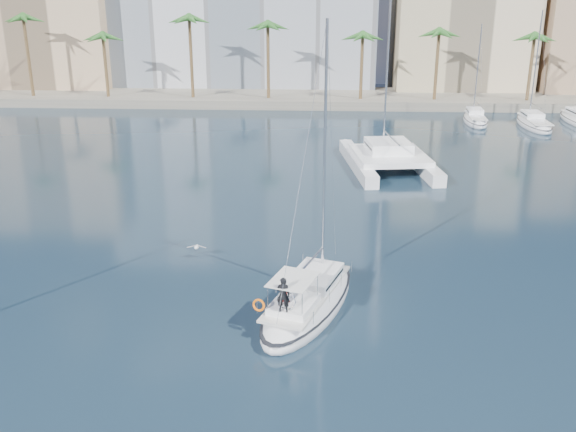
{
  "coord_description": "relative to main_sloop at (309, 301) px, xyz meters",
  "views": [
    {
      "loc": [
        1.22,
        -32.41,
        15.74
      ],
      "look_at": [
        -0.62,
        1.5,
        3.6
      ],
      "focal_mm": 40.0,
      "sensor_mm": 36.0,
      "label": 1
    }
  ],
  "objects": [
    {
      "name": "quay",
      "position": [
        -0.67,
        63.8,
        0.11
      ],
      "size": [
        120.0,
        14.0,
        1.2
      ],
      "primitive_type": "cube",
      "color": "gray",
      "rests_on": "ground"
    },
    {
      "name": "seagull",
      "position": [
        -6.98,
        6.18,
        0.32
      ],
      "size": [
        1.2,
        0.52,
        0.22
      ],
      "color": "silver",
      "rests_on": "ground"
    },
    {
      "name": "moored_yacht_b",
      "position": [
        25.83,
        47.8,
        -0.49
      ],
      "size": [
        3.32,
        10.83,
        13.72
      ],
      "primitive_type": null,
      "rotation": [
        0.0,
        0.0,
        -0.02
      ],
      "color": "white",
      "rests_on": "ground"
    },
    {
      "name": "palm_centre",
      "position": [
        -0.67,
        59.8,
        9.79
      ],
      "size": [
        3.6,
        3.6,
        12.3
      ],
      "color": "brown",
      "rests_on": "ground"
    },
    {
      "name": "palm_right",
      "position": [
        33.33,
        59.8,
        9.79
      ],
      "size": [
        3.6,
        3.6,
        12.3
      ],
      "color": "brown",
      "rests_on": "ground"
    },
    {
      "name": "building_tan_left",
      "position": [
        -42.67,
        71.8,
        10.51
      ],
      "size": [
        22.0,
        14.0,
        22.0
      ],
      "primitive_type": "cube",
      "color": "tan",
      "rests_on": "ground"
    },
    {
      "name": "moored_yacht_a",
      "position": [
        19.33,
        49.8,
        -0.49
      ],
      "size": [
        3.37,
        9.52,
        11.9
      ],
      "primitive_type": null,
      "rotation": [
        0.0,
        0.0,
        -0.07
      ],
      "color": "white",
      "rests_on": "ground"
    },
    {
      "name": "catamaran",
      "position": [
        6.66,
        28.09,
        0.69
      ],
      "size": [
        8.63,
        14.52,
        19.81
      ],
      "rotation": [
        0.0,
        0.0,
        0.13
      ],
      "color": "white",
      "rests_on": "ground"
    },
    {
      "name": "palm_left",
      "position": [
        -34.67,
        59.8,
        9.79
      ],
      "size": [
        3.6,
        3.6,
        12.3
      ],
      "color": "brown",
      "rests_on": "ground"
    },
    {
      "name": "main_sloop",
      "position": [
        0.0,
        0.0,
        0.0
      ],
      "size": [
        6.32,
        10.67,
        15.1
      ],
      "rotation": [
        0.0,
        0.0,
        -0.33
      ],
      "color": "white",
      "rests_on": "ground"
    },
    {
      "name": "ground",
      "position": [
        -0.67,
        2.8,
        -0.49
      ],
      "size": [
        160.0,
        160.0,
        0.0
      ],
      "primitive_type": "plane",
      "color": "black",
      "rests_on": "ground"
    },
    {
      "name": "building_beige",
      "position": [
        21.33,
        72.8,
        9.51
      ],
      "size": [
        20.0,
        14.0,
        20.0
      ],
      "primitive_type": "cube",
      "color": "beige",
      "rests_on": "ground"
    }
  ]
}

